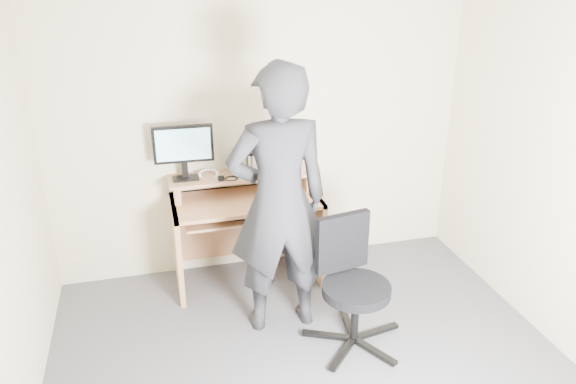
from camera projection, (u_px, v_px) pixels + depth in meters
name	position (u px, v px, depth m)	size (l,w,h in m)	color
back_wall	(261.00, 128.00, 4.67)	(3.50, 0.02, 2.50)	#C0B099
desk	(245.00, 217.00, 4.70)	(1.20, 0.60, 0.91)	tan
monitor	(183.00, 148.00, 4.41)	(0.47, 0.13, 0.45)	black
external_drive	(237.00, 162.00, 4.60)	(0.07, 0.13, 0.20)	black
travel_mug	(251.00, 164.00, 4.59)	(0.08, 0.08, 0.17)	#B8B8BD
smartphone	(265.00, 174.00, 4.61)	(0.07, 0.13, 0.01)	black
charger	(221.00, 179.00, 4.48)	(0.04, 0.04, 0.04)	black
headphones	(208.00, 174.00, 4.59)	(0.16, 0.16, 0.02)	silver
keyboard	(238.00, 214.00, 4.48)	(0.46, 0.18, 0.03)	black
mouse	(290.00, 197.00, 4.53)	(0.10, 0.06, 0.04)	black
office_chair	(351.00, 279.00, 3.91)	(0.72, 0.71, 0.91)	black
person	(279.00, 203.00, 3.90)	(0.72, 0.47, 1.98)	black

